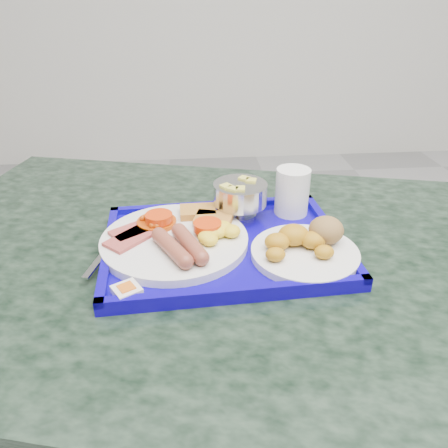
% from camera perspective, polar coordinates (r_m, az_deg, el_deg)
% --- Properties ---
extents(table, '(1.37, 1.08, 0.75)m').
position_cam_1_polar(table, '(0.91, -0.65, -13.98)').
color(table, gray).
rests_on(table, floor).
extents(tray, '(0.44, 0.33, 0.03)m').
position_cam_1_polar(tray, '(0.79, 0.00, -2.91)').
color(tray, '#0D0397').
rests_on(tray, table).
extents(main_plate, '(0.26, 0.26, 0.04)m').
position_cam_1_polar(main_plate, '(0.78, -5.81, -1.62)').
color(main_plate, silver).
rests_on(main_plate, tray).
extents(bread_plate, '(0.18, 0.18, 0.06)m').
position_cam_1_polar(bread_plate, '(0.76, 10.75, -2.72)').
color(bread_plate, silver).
rests_on(bread_plate, tray).
extents(fruit_bowl, '(0.11, 0.11, 0.07)m').
position_cam_1_polar(fruit_bowl, '(0.86, 2.11, 3.84)').
color(fruit_bowl, '#BBBBBD').
rests_on(fruit_bowl, tray).
extents(juice_cup, '(0.07, 0.07, 0.09)m').
position_cam_1_polar(juice_cup, '(0.88, 8.91, 4.41)').
color(juice_cup, white).
rests_on(juice_cup, tray).
extents(spoon, '(0.04, 0.18, 0.01)m').
position_cam_1_polar(spoon, '(0.82, -14.04, -1.49)').
color(spoon, '#BBBBBD').
rests_on(spoon, tray).
extents(knife, '(0.05, 0.15, 0.00)m').
position_cam_1_polar(knife, '(0.78, -15.28, -3.56)').
color(knife, '#BBBBBD').
rests_on(knife, tray).
extents(jam_packet, '(0.05, 0.05, 0.02)m').
position_cam_1_polar(jam_packet, '(0.67, -12.58, -8.53)').
color(jam_packet, white).
rests_on(jam_packet, tray).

